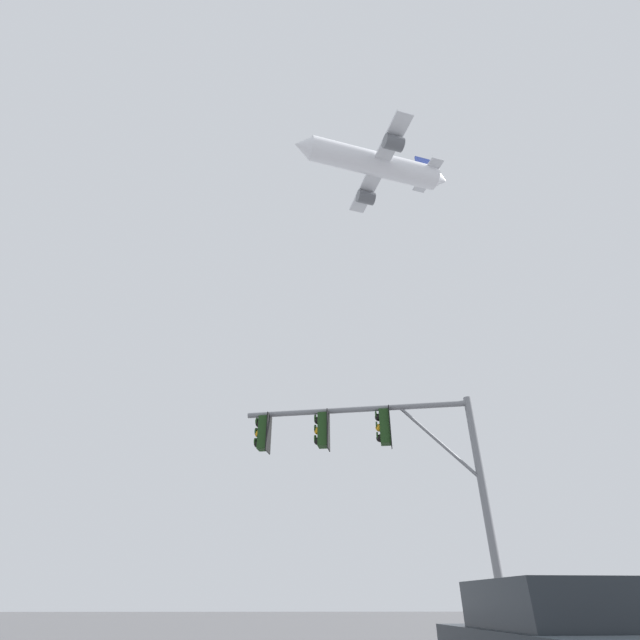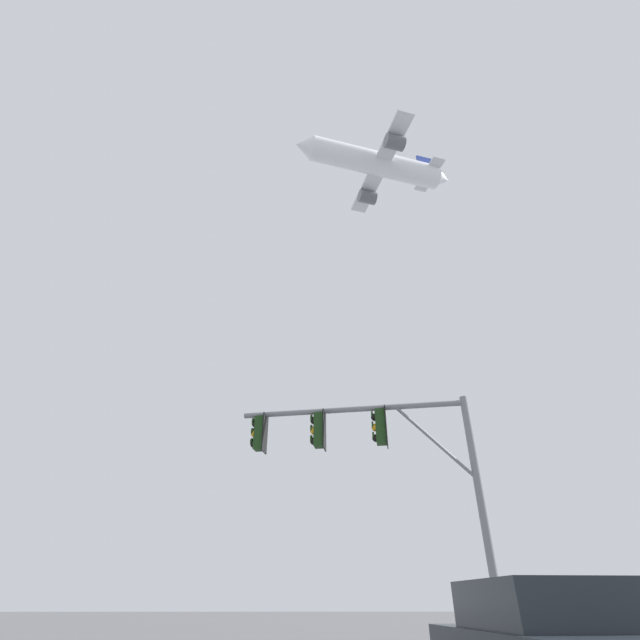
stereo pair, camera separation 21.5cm
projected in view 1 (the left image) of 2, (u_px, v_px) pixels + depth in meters
name	position (u px, v px, depth m)	size (l,w,h in m)	color
signal_pole_near	(379.00, 452.00, 11.75)	(5.94, 1.33, 5.91)	slate
airplane	(374.00, 164.00, 61.38)	(21.71, 16.77, 5.96)	white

